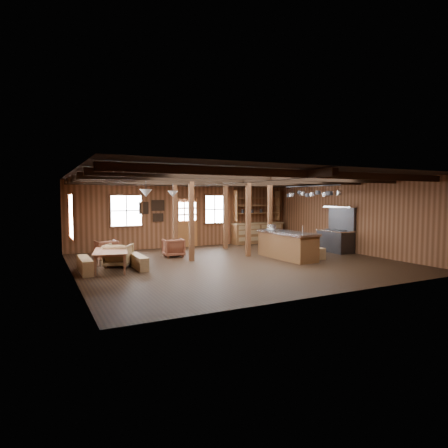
# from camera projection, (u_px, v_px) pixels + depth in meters

# --- Properties ---
(room) EXTENTS (10.04, 9.04, 2.84)m
(room) POSITION_uv_depth(u_px,v_px,m) (237.00, 220.00, 12.14)
(room) COLOR black
(room) RESTS_ON ground
(ceiling_joists) EXTENTS (9.80, 8.82, 0.18)m
(ceiling_joists) POSITION_uv_depth(u_px,v_px,m) (235.00, 180.00, 12.21)
(ceiling_joists) COLOR black
(ceiling_joists) RESTS_ON ceiling
(timber_posts) EXTENTS (3.95, 2.35, 2.80)m
(timber_posts) POSITION_uv_depth(u_px,v_px,m) (223.00, 217.00, 14.23)
(timber_posts) COLOR #4F2916
(timber_posts) RESTS_ON floor
(back_door) EXTENTS (1.02, 0.08, 2.15)m
(back_door) POSITION_uv_depth(u_px,v_px,m) (187.00, 226.00, 16.14)
(back_door) COLOR brown
(back_door) RESTS_ON floor
(window_back_left) EXTENTS (1.32, 0.06, 1.32)m
(window_back_left) POSITION_uv_depth(u_px,v_px,m) (126.00, 211.00, 14.92)
(window_back_left) COLOR white
(window_back_left) RESTS_ON wall_back
(window_back_right) EXTENTS (1.02, 0.06, 1.32)m
(window_back_right) POSITION_uv_depth(u_px,v_px,m) (215.00, 209.00, 16.68)
(window_back_right) COLOR white
(window_back_right) RESTS_ON wall_back
(window_left) EXTENTS (0.14, 1.24, 1.32)m
(window_left) POSITION_uv_depth(u_px,v_px,m) (72.00, 216.00, 10.34)
(window_left) COLOR white
(window_left) RESTS_ON wall_back
(notice_boards) EXTENTS (1.08, 0.03, 0.90)m
(notice_boards) POSITION_uv_depth(u_px,v_px,m) (153.00, 209.00, 15.41)
(notice_boards) COLOR silver
(notice_boards) RESTS_ON wall_back
(back_counter) EXTENTS (2.55, 0.60, 2.45)m
(back_counter) POSITION_uv_depth(u_px,v_px,m) (257.00, 230.00, 17.47)
(back_counter) COLOR brown
(back_counter) RESTS_ON floor
(pendant_lamps) EXTENTS (1.86, 2.36, 0.66)m
(pendant_lamps) POSITION_uv_depth(u_px,v_px,m) (161.00, 194.00, 11.96)
(pendant_lamps) COLOR #2F2F31
(pendant_lamps) RESTS_ON ceiling
(pot_rack) EXTENTS (0.41, 3.00, 0.43)m
(pot_rack) POSITION_uv_depth(u_px,v_px,m) (312.00, 193.00, 13.78)
(pot_rack) COLOR #2F2F31
(pot_rack) RESTS_ON ceiling
(kitchen_island) EXTENTS (0.95, 2.52, 1.20)m
(kitchen_island) POSITION_uv_depth(u_px,v_px,m) (287.00, 245.00, 13.01)
(kitchen_island) COLOR brown
(kitchen_island) RESTS_ON floor
(step_stool) EXTENTS (0.48, 0.37, 0.39)m
(step_stool) POSITION_uv_depth(u_px,v_px,m) (319.00, 254.00, 12.86)
(step_stool) COLOR olive
(step_stool) RESTS_ON floor
(commercial_range) EXTENTS (0.77, 1.45, 1.79)m
(commercial_range) POSITION_uv_depth(u_px,v_px,m) (336.00, 237.00, 14.64)
(commercial_range) COLOR #2F2F31
(commercial_range) RESTS_ON floor
(dining_table) EXTENTS (1.25, 1.82, 0.59)m
(dining_table) POSITION_uv_depth(u_px,v_px,m) (112.00, 260.00, 10.90)
(dining_table) COLOR brown
(dining_table) RESTS_ON floor
(bench_wall) EXTENTS (0.29, 1.53, 0.42)m
(bench_wall) POSITION_uv_depth(u_px,v_px,m) (85.00, 265.00, 10.57)
(bench_wall) COLOR olive
(bench_wall) RESTS_ON floor
(bench_aisle) EXTENTS (0.27, 1.44, 0.40)m
(bench_aisle) POSITION_uv_depth(u_px,v_px,m) (138.00, 262.00, 11.26)
(bench_aisle) COLOR olive
(bench_aisle) RESTS_ON floor
(armchair_a) EXTENTS (0.77, 0.79, 0.65)m
(armchair_a) POSITION_uv_depth(u_px,v_px,m) (106.00, 249.00, 12.99)
(armchair_a) COLOR brown
(armchair_a) RESTS_ON floor
(armchair_b) EXTENTS (0.75, 0.77, 0.65)m
(armchair_b) POSITION_uv_depth(u_px,v_px,m) (173.00, 248.00, 13.43)
(armchair_b) COLOR brown
(armchair_b) RESTS_ON floor
(armchair_c) EXTENTS (1.05, 1.06, 0.71)m
(armchair_c) POSITION_uv_depth(u_px,v_px,m) (118.00, 255.00, 11.47)
(armchair_c) COLOR brown
(armchair_c) RESTS_ON floor
(counter_pot) EXTENTS (0.31, 0.31, 0.18)m
(counter_pot) POSITION_uv_depth(u_px,v_px,m) (272.00, 227.00, 13.88)
(counter_pot) COLOR silver
(counter_pot) RESTS_ON kitchen_island
(bowl) EXTENTS (0.35, 0.35, 0.07)m
(bowl) POSITION_uv_depth(u_px,v_px,m) (270.00, 230.00, 13.30)
(bowl) COLOR silver
(bowl) RESTS_ON kitchen_island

